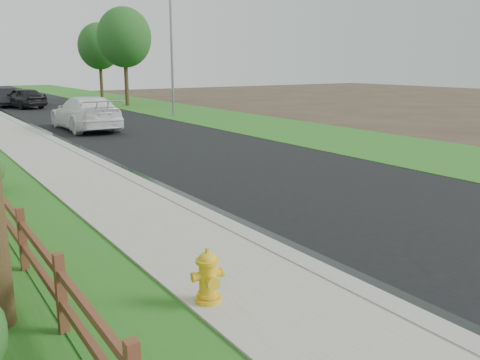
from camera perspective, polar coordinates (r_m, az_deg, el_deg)
ground at (r=6.87m, az=20.59°, el=-17.43°), size 120.00×120.00×0.00m
road at (r=39.65m, az=-19.52°, el=7.41°), size 8.00×90.00×0.02m
wet_gutter at (r=38.90m, az=-25.04°, el=6.86°), size 0.50×90.00×0.00m
verge_far at (r=41.85m, az=-10.26°, el=8.22°), size 6.00×90.00×0.04m
ranch_fence at (r=10.21m, az=-24.51°, el=-3.92°), size 0.12×16.92×1.10m
fire_hydrant at (r=7.23m, az=-3.62°, el=-10.84°), size 0.52×0.42×0.80m
white_suv at (r=27.32m, az=-16.94°, el=7.21°), size 2.43×5.91×1.71m
dark_car_mid at (r=42.27m, az=-23.21°, el=8.48°), size 3.06×4.88×1.55m
dark_car_far at (r=44.36m, az=-24.62°, el=8.43°), size 2.44×4.50×1.41m
streetlight at (r=33.47m, az=-7.97°, el=14.88°), size 1.79×0.75×8.00m
tree_mid_right at (r=41.91m, az=-12.87°, el=15.32°), size 4.20×4.20×7.61m
tree_far_right at (r=48.32m, az=-15.53°, el=14.26°), size 3.73×3.73×6.87m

